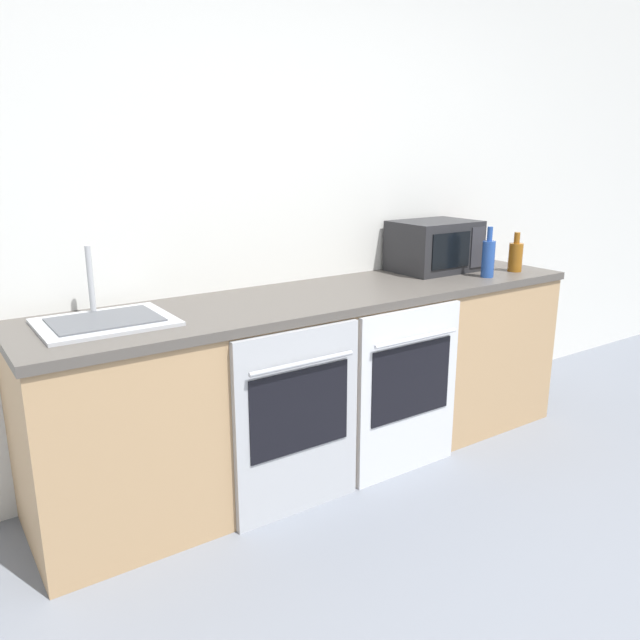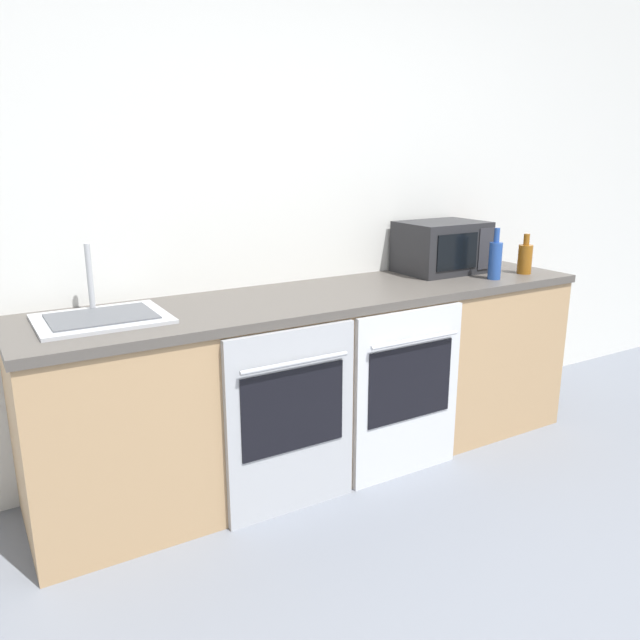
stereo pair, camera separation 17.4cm
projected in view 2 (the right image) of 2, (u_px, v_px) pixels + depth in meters
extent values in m
cube|color=silver|center=(289.00, 200.00, 3.18)|extent=(10.00, 0.06, 2.60)
cube|color=tan|center=(324.00, 383.00, 3.12)|extent=(2.81, 0.64, 0.84)
cube|color=#4C4742|center=(324.00, 297.00, 3.01)|extent=(2.84, 0.66, 0.04)
cube|color=#A8AAAF|center=(292.00, 423.00, 2.66)|extent=(0.61, 0.03, 0.83)
cube|color=black|center=(294.00, 410.00, 2.63)|extent=(0.48, 0.01, 0.37)
cylinder|color=#A8AAAF|center=(296.00, 363.00, 2.56)|extent=(0.50, 0.02, 0.02)
cube|color=silver|center=(408.00, 395.00, 2.98)|extent=(0.61, 0.03, 0.83)
cube|color=black|center=(411.00, 383.00, 2.94)|extent=(0.48, 0.01, 0.37)
cylinder|color=silver|center=(416.00, 340.00, 2.87)|extent=(0.50, 0.02, 0.02)
cube|color=#232326|center=(441.00, 247.00, 3.48)|extent=(0.46, 0.34, 0.28)
cube|color=black|center=(457.00, 252.00, 3.32)|extent=(0.28, 0.01, 0.19)
cube|color=#2D2D33|center=(486.00, 249.00, 3.42)|extent=(0.10, 0.01, 0.23)
cylinder|color=#234793|center=(495.00, 261.00, 3.30)|extent=(0.07, 0.07, 0.20)
cylinder|color=#234793|center=(497.00, 235.00, 3.26)|extent=(0.03, 0.03, 0.08)
cylinder|color=#8C5114|center=(525.00, 259.00, 3.45)|extent=(0.08, 0.08, 0.16)
cylinder|color=#8C5114|center=(527.00, 239.00, 3.42)|extent=(0.03, 0.03, 0.06)
cylinder|color=maroon|center=(471.00, 253.00, 3.70)|extent=(0.08, 0.08, 0.15)
cylinder|color=maroon|center=(472.00, 235.00, 3.67)|extent=(0.03, 0.03, 0.06)
cube|color=#A8AAAF|center=(102.00, 319.00, 2.51)|extent=(0.51, 0.41, 0.01)
cube|color=#4C4F54|center=(101.00, 316.00, 2.50)|extent=(0.41, 0.29, 0.01)
cylinder|color=#A8AAAF|center=(90.00, 277.00, 2.60)|extent=(0.02, 0.02, 0.28)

